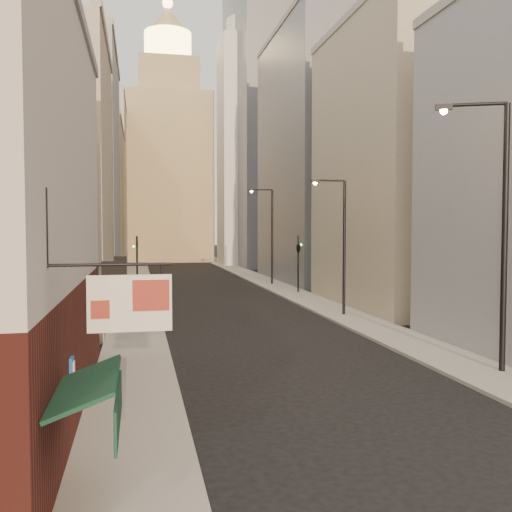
{
  "coord_description": "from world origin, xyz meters",
  "views": [
    {
      "loc": [
        -6.33,
        -8.15,
        5.59
      ],
      "look_at": [
        -0.71,
        19.0,
        4.24
      ],
      "focal_mm": 40.0,
      "sensor_mm": 36.0,
      "label": 1
    }
  ],
  "objects_px": {
    "streetlamp_mid": "(341,239)",
    "traffic_light_left": "(137,254)",
    "white_tower": "(246,143)",
    "traffic_light_right": "(298,249)",
    "streetlamp_far": "(270,231)",
    "streetlamp_near": "(497,220)",
    "clock_tower": "(169,159)"
  },
  "relations": [
    {
      "from": "streetlamp_mid",
      "to": "clock_tower",
      "type": "bearing_deg",
      "value": 99.03
    },
    {
      "from": "streetlamp_mid",
      "to": "traffic_light_left",
      "type": "xyz_separation_m",
      "value": [
        -12.59,
        10.98,
        -1.33
      ]
    },
    {
      "from": "traffic_light_left",
      "to": "traffic_light_right",
      "type": "xyz_separation_m",
      "value": [
        13.5,
        1.88,
        0.2
      ]
    },
    {
      "from": "traffic_light_left",
      "to": "traffic_light_right",
      "type": "distance_m",
      "value": 13.63
    },
    {
      "from": "streetlamp_mid",
      "to": "streetlamp_far",
      "type": "bearing_deg",
      "value": 92.49
    },
    {
      "from": "streetlamp_mid",
      "to": "streetlamp_far",
      "type": "distance_m",
      "value": 20.31
    },
    {
      "from": "streetlamp_far",
      "to": "streetlamp_near",
      "type": "bearing_deg",
      "value": -89.34
    },
    {
      "from": "traffic_light_left",
      "to": "clock_tower",
      "type": "bearing_deg",
      "value": -93.93
    },
    {
      "from": "traffic_light_right",
      "to": "white_tower",
      "type": "bearing_deg",
      "value": -87.33
    },
    {
      "from": "traffic_light_left",
      "to": "traffic_light_right",
      "type": "height_order",
      "value": "same"
    },
    {
      "from": "streetlamp_mid",
      "to": "traffic_light_right",
      "type": "xyz_separation_m",
      "value": [
        0.91,
        12.86,
        -1.13
      ]
    },
    {
      "from": "streetlamp_near",
      "to": "clock_tower",
      "type": "bearing_deg",
      "value": 118.09
    },
    {
      "from": "clock_tower",
      "to": "white_tower",
      "type": "xyz_separation_m",
      "value": [
        11.0,
        -14.0,
        0.97
      ]
    },
    {
      "from": "streetlamp_far",
      "to": "traffic_light_right",
      "type": "xyz_separation_m",
      "value": [
        0.78,
        -7.44,
        -1.58
      ]
    },
    {
      "from": "streetlamp_near",
      "to": "streetlamp_far",
      "type": "relative_size",
      "value": 1.1
    },
    {
      "from": "white_tower",
      "to": "traffic_light_right",
      "type": "distance_m",
      "value": 42.09
    },
    {
      "from": "white_tower",
      "to": "streetlamp_far",
      "type": "distance_m",
      "value": 34.69
    },
    {
      "from": "clock_tower",
      "to": "streetlamp_near",
      "type": "relative_size",
      "value": 4.34
    },
    {
      "from": "white_tower",
      "to": "streetlamp_mid",
      "type": "height_order",
      "value": "white_tower"
    },
    {
      "from": "streetlamp_mid",
      "to": "traffic_light_left",
      "type": "bearing_deg",
      "value": 141.76
    },
    {
      "from": "streetlamp_near",
      "to": "traffic_light_right",
      "type": "distance_m",
      "value": 27.66
    },
    {
      "from": "streetlamp_mid",
      "to": "streetlamp_far",
      "type": "relative_size",
      "value": 0.92
    },
    {
      "from": "clock_tower",
      "to": "traffic_light_left",
      "type": "distance_m",
      "value": 57.19
    },
    {
      "from": "streetlamp_mid",
      "to": "traffic_light_left",
      "type": "height_order",
      "value": "streetlamp_mid"
    },
    {
      "from": "streetlamp_mid",
      "to": "traffic_light_right",
      "type": "distance_m",
      "value": 12.94
    },
    {
      "from": "traffic_light_left",
      "to": "traffic_light_right",
      "type": "bearing_deg",
      "value": -170.4
    },
    {
      "from": "streetlamp_near",
      "to": "traffic_light_right",
      "type": "bearing_deg",
      "value": 112.28
    },
    {
      "from": "streetlamp_far",
      "to": "traffic_light_right",
      "type": "relative_size",
      "value": 1.88
    },
    {
      "from": "clock_tower",
      "to": "traffic_light_left",
      "type": "bearing_deg",
      "value": -95.62
    },
    {
      "from": "streetlamp_mid",
      "to": "streetlamp_near",
      "type": "bearing_deg",
      "value": -83.91
    },
    {
      "from": "clock_tower",
      "to": "streetlamp_near",
      "type": "bearing_deg",
      "value": -84.35
    },
    {
      "from": "clock_tower",
      "to": "traffic_light_left",
      "type": "height_order",
      "value": "clock_tower"
    }
  ]
}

